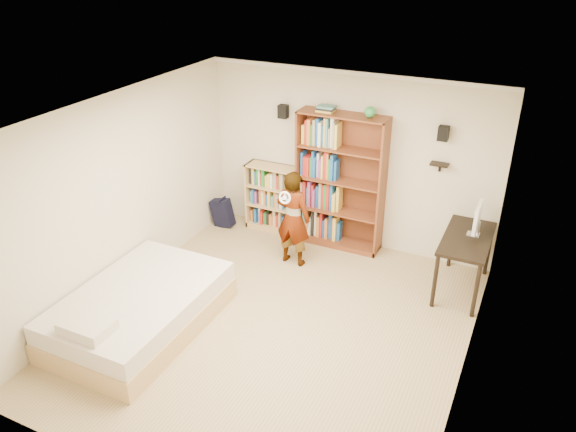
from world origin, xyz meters
name	(u,v)px	position (x,y,z in m)	size (l,w,h in m)	color
ground	(276,326)	(0.00, 0.00, 0.00)	(4.50, 5.00, 0.01)	tan
room_shell	(274,199)	(0.00, 0.00, 1.76)	(4.52, 5.02, 2.71)	beige
crown_molding	(273,120)	(0.00, 0.00, 2.67)	(4.50, 5.00, 0.06)	white
speaker_left	(283,111)	(-1.05, 2.40, 2.00)	(0.14, 0.12, 0.20)	black
speaker_right	(443,133)	(1.35, 2.40, 2.00)	(0.14, 0.12, 0.20)	black
wall_shelf	(439,164)	(1.35, 2.41, 1.55)	(0.25, 0.16, 0.03)	black
tall_bookshelf	(340,182)	(-0.05, 2.31, 1.06)	(1.33, 0.39, 2.11)	brown
low_bookshelf	(273,198)	(-1.20, 2.33, 0.55)	(0.89, 0.33, 1.11)	tan
computer_desk	(463,264)	(1.93, 1.83, 0.41)	(0.60, 1.21, 0.82)	black
imac	(476,220)	(1.98, 1.93, 1.05)	(0.09, 0.45, 0.45)	white
daybed	(140,305)	(-1.51, -0.72, 0.33)	(1.45, 2.22, 0.66)	silver
person	(293,218)	(-0.46, 1.50, 0.73)	(0.53, 0.35, 1.46)	black
wii_wheel	(285,198)	(-0.46, 1.23, 1.18)	(0.18, 0.18, 0.03)	white
navy_bag	(222,212)	(-2.02, 2.06, 0.24)	(0.36, 0.23, 0.49)	black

